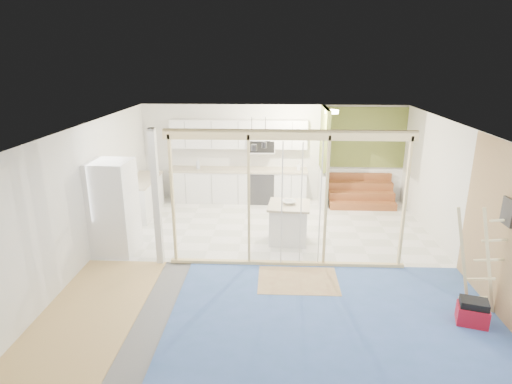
{
  "coord_description": "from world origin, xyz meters",
  "views": [
    {
      "loc": [
        0.07,
        -7.34,
        3.77
      ],
      "look_at": [
        -0.3,
        0.6,
        1.27
      ],
      "focal_mm": 30.0,
      "sensor_mm": 36.0,
      "label": 1
    }
  ],
  "objects_px": {
    "fridge": "(113,208)",
    "toolbox": "(473,313)",
    "island": "(289,223)",
    "ladder": "(479,261)"
  },
  "relations": [
    {
      "from": "fridge",
      "to": "toolbox",
      "type": "relative_size",
      "value": 3.81
    },
    {
      "from": "fridge",
      "to": "island",
      "type": "xyz_separation_m",
      "value": [
        3.49,
        0.67,
        -0.53
      ]
    },
    {
      "from": "ladder",
      "to": "island",
      "type": "bearing_deg",
      "value": 155.35
    },
    {
      "from": "toolbox",
      "to": "ladder",
      "type": "xyz_separation_m",
      "value": [
        0.15,
        0.36,
        0.67
      ]
    },
    {
      "from": "island",
      "to": "ladder",
      "type": "relative_size",
      "value": 0.56
    },
    {
      "from": "island",
      "to": "ladder",
      "type": "bearing_deg",
      "value": -37.14
    },
    {
      "from": "toolbox",
      "to": "ladder",
      "type": "bearing_deg",
      "value": 83.51
    },
    {
      "from": "fridge",
      "to": "island",
      "type": "height_order",
      "value": "fridge"
    },
    {
      "from": "fridge",
      "to": "ladder",
      "type": "height_order",
      "value": "fridge"
    },
    {
      "from": "fridge",
      "to": "toolbox",
      "type": "distance_m",
      "value": 6.54
    }
  ]
}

